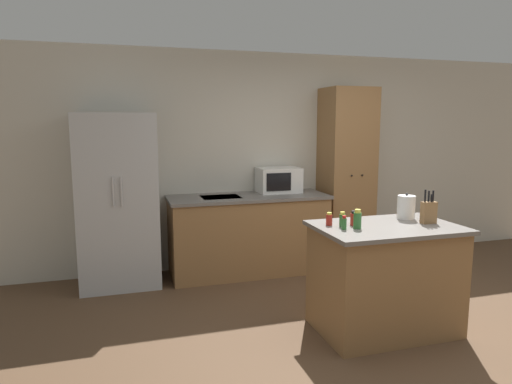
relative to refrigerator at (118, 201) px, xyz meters
The scene contains 14 objects.
ground_plane 3.09m from the refrigerator, 42.27° to the right, with size 14.00×14.00×0.00m, color brown.
wall_back 2.24m from the refrigerator, ahead, with size 7.20×0.06×2.60m.
refrigerator is the anchor object (origin of this frame).
back_counter 1.53m from the refrigerator, ahead, with size 1.86×0.69×0.92m.
pantry_cabinet 2.76m from the refrigerator, ahead, with size 0.59×0.54×2.18m.
kitchen_island 2.85m from the refrigerator, 40.18° to the right, with size 1.19×0.79×0.91m.
microwave 1.89m from the refrigerator, ahead, with size 0.50×0.36×0.30m.
knife_block 3.13m from the refrigerator, 36.18° to the right, with size 0.13×0.06×0.29m.
spice_bottle_tall_dark 2.48m from the refrigerator, 44.71° to the right, with size 0.05×0.05×0.12m.
spice_bottle_short_red 2.53m from the refrigerator, 46.71° to the right, with size 0.04×0.04×0.11m.
spice_bottle_amber_oil 2.37m from the refrigerator, 44.65° to the right, with size 0.05×0.05×0.11m.
spice_bottle_green_herb 2.61m from the refrigerator, 44.90° to the right, with size 0.06×0.06×0.16m.
spice_bottle_pale_salt 2.55m from the refrigerator, 42.48° to the right, with size 0.06×0.06×0.12m.
kettle 2.94m from the refrigerator, 33.45° to the right, with size 0.16×0.16×0.23m.
Camera 1 is at (-2.16, -3.06, 1.76)m, focal length 32.00 mm.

